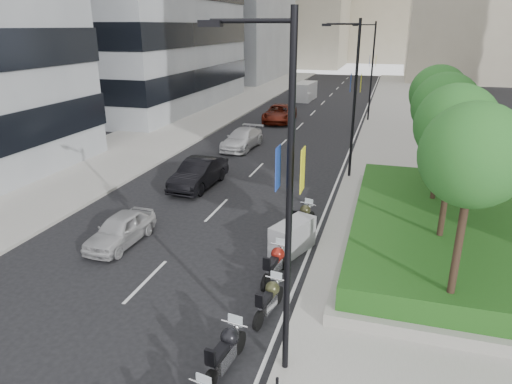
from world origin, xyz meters
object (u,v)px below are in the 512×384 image
at_px(motorcycle_4, 275,264).
at_px(delivery_van, 305,92).
at_px(lamp_post_2, 371,67).
at_px(lamp_post_0, 283,191).
at_px(motorcycle_5, 292,237).
at_px(car_a, 120,229).
at_px(lamp_post_1, 352,92).
at_px(motorcycle_3, 269,299).
at_px(car_c, 242,139).
at_px(car_b, 199,173).
at_px(car_d, 280,113).
at_px(motorcycle_6, 302,217).
at_px(motorcycle_2, 226,351).

height_order(motorcycle_4, delivery_van, delivery_van).
bearing_deg(lamp_post_2, motorcycle_4, -92.33).
height_order(lamp_post_0, motorcycle_5, lamp_post_0).
bearing_deg(car_a, delivery_van, 92.03).
bearing_deg(lamp_post_1, lamp_post_2, 90.00).
distance_m(motorcycle_3, car_c, 20.95).
xyz_separation_m(lamp_post_1, car_c, (-8.20, 4.92, -4.35)).
height_order(car_a, car_b, car_b).
height_order(lamp_post_1, motorcycle_4, lamp_post_1).
xyz_separation_m(motorcycle_4, car_d, (-6.67, 27.97, 0.19)).
bearing_deg(lamp_post_0, car_c, 110.52).
bearing_deg(motorcycle_6, motorcycle_3, -159.73).
relative_size(lamp_post_0, motorcycle_6, 4.17).
bearing_deg(lamp_post_2, car_c, -122.11).
height_order(motorcycle_6, car_c, car_c).
xyz_separation_m(motorcycle_3, motorcycle_4, (-0.36, 2.16, 0.04)).
relative_size(lamp_post_0, car_d, 1.56).
bearing_deg(delivery_van, car_d, -85.06).
bearing_deg(motorcycle_3, lamp_post_1, 5.59).
xyz_separation_m(motorcycle_3, car_c, (-7.32, 19.63, 0.14)).
bearing_deg(car_a, car_b, 89.91).
relative_size(lamp_post_2, delivery_van, 1.76).
height_order(lamp_post_0, motorcycle_4, lamp_post_0).
bearing_deg(car_a, motorcycle_5, 12.16).
relative_size(motorcycle_6, delivery_van, 0.42).
height_order(lamp_post_1, car_d, lamp_post_1).
bearing_deg(car_b, car_d, 92.89).
relative_size(motorcycle_4, motorcycle_5, 0.98).
bearing_deg(car_d, motorcycle_2, -82.64).
bearing_deg(car_d, delivery_van, 87.01).
bearing_deg(motorcycle_4, car_b, 45.11).
bearing_deg(lamp_post_1, car_b, -152.93).
relative_size(motorcycle_3, delivery_van, 0.42).
bearing_deg(car_a, lamp_post_2, 76.64).
height_order(motorcycle_3, motorcycle_5, motorcycle_5).
bearing_deg(motorcycle_6, car_a, 134.67).
xyz_separation_m(lamp_post_2, car_a, (-8.13, -29.59, -4.42)).
relative_size(lamp_post_2, car_a, 2.39).
relative_size(motorcycle_4, delivery_van, 0.45).
bearing_deg(car_c, motorcycle_4, -64.62).
bearing_deg(motorcycle_5, motorcycle_2, -160.87).
bearing_deg(lamp_post_1, motorcycle_3, -93.45).
distance_m(lamp_post_1, motorcycle_6, 9.32).
distance_m(lamp_post_1, motorcycle_3, 15.40).
xyz_separation_m(car_a, car_b, (0.28, 7.57, 0.15)).
height_order(motorcycle_6, car_b, car_b).
bearing_deg(car_b, lamp_post_2, 73.08).
relative_size(motorcycle_5, delivery_van, 0.46).
distance_m(motorcycle_5, car_d, 26.64).
height_order(motorcycle_5, motorcycle_6, motorcycle_5).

